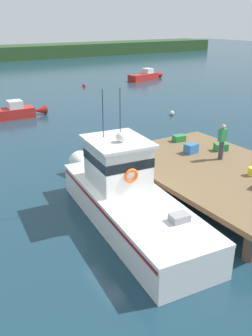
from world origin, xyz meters
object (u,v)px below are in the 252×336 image
at_px(bait_bucket, 252,171).
at_px(mooring_buoy_outer, 84,85).
at_px(moored_boat_far_right, 11,112).
at_px(crate_stack_mid_dock, 179,138).
at_px(moored_boat_mid_harbor, 146,76).
at_px(crate_single_far, 191,148).
at_px(main_fishing_boat, 125,195).
at_px(mooring_buoy_spare_mooring, 172,113).
at_px(deckhand_by_the_boat, 222,141).
at_px(crate_single_by_cleat, 221,147).

bearing_deg(bait_bucket, mooring_buoy_outer, 77.44).
bearing_deg(mooring_buoy_outer, bait_bucket, -102.56).
height_order(bait_bucket, moored_boat_far_right, bait_bucket).
height_order(crate_stack_mid_dock, bait_bucket, bait_bucket).
height_order(moored_boat_mid_harbor, mooring_buoy_outer, moored_boat_mid_harbor).
height_order(crate_single_far, moored_boat_far_right, crate_single_far).
xyz_separation_m(main_fishing_boat, mooring_buoy_spare_mooring, (11.72, 11.76, -0.83)).
xyz_separation_m(moored_boat_mid_harbor, moored_boat_far_right, (-19.71, -10.21, -0.01)).
relative_size(crate_single_far, deckhand_by_the_boat, 0.37).
xyz_separation_m(moored_boat_far_right, mooring_buoy_outer, (10.91, 9.71, -0.27)).
relative_size(crate_stack_mid_dock, moored_boat_mid_harbor, 0.11).
bearing_deg(crate_single_by_cleat, mooring_buoy_spare_mooring, 62.52).
bearing_deg(crate_single_by_cleat, bait_bucket, -112.18).
relative_size(crate_stack_mid_dock, moored_boat_far_right, 0.11).
xyz_separation_m(main_fishing_boat, mooring_buoy_outer, (11.54, 27.27, -0.82)).
distance_m(crate_stack_mid_dock, moored_boat_far_right, 14.89).
bearing_deg(crate_stack_mid_dock, main_fishing_boat, -147.43).
bearing_deg(bait_bucket, mooring_buoy_spare_mooring, 63.62).
distance_m(deckhand_by_the_boat, moored_boat_mid_harbor, 31.15).
height_order(main_fishing_boat, crate_stack_mid_dock, main_fishing_boat).
bearing_deg(crate_stack_mid_dock, mooring_buoy_spare_mooring, 52.98).
distance_m(moored_boat_far_right, mooring_buoy_spare_mooring, 12.52).
bearing_deg(mooring_buoy_spare_mooring, crate_stack_mid_dock, -127.02).
height_order(crate_single_far, bait_bucket, crate_single_far).
bearing_deg(crate_single_by_cleat, main_fishing_boat, -168.14).
bearing_deg(bait_bucket, deckhand_by_the_boat, 82.09).
bearing_deg(mooring_buoy_outer, crate_stack_mid_dock, -104.26).
relative_size(main_fishing_boat, crate_single_by_cleat, 16.56).
xyz_separation_m(mooring_buoy_outer, mooring_buoy_spare_mooring, (0.18, -15.51, -0.01)).
bearing_deg(moored_boat_far_right, mooring_buoy_outer, 41.67).
xyz_separation_m(crate_single_by_cleat, moored_boat_far_right, (-5.66, 16.23, -0.91)).
bearing_deg(mooring_buoy_spare_mooring, deckhand_by_the_boat, -119.24).
bearing_deg(mooring_buoy_spare_mooring, bait_bucket, -116.38).
bearing_deg(mooring_buoy_outer, mooring_buoy_spare_mooring, -89.33).
distance_m(bait_bucket, mooring_buoy_spare_mooring, 14.89).
distance_m(moored_boat_mid_harbor, mooring_buoy_outer, 8.81).
relative_size(crate_single_by_cleat, crate_single_far, 1.00).
relative_size(crate_single_by_cleat, mooring_buoy_spare_mooring, 1.67).
distance_m(crate_stack_mid_dock, mooring_buoy_outer, 24.53).
height_order(crate_single_by_cleat, mooring_buoy_outer, crate_single_by_cleat).
distance_m(crate_single_by_cleat, crate_single_far, 1.54).
distance_m(main_fishing_boat, moored_boat_far_right, 17.58).
bearing_deg(crate_single_far, crate_stack_mid_dock, 68.33).
relative_size(main_fishing_boat, crate_stack_mid_dock, 16.56).
relative_size(crate_stack_mid_dock, crate_single_far, 1.00).
xyz_separation_m(crate_single_far, mooring_buoy_spare_mooring, (6.89, 9.94, -1.25)).
distance_m(main_fishing_boat, bait_bucket, 5.37).
bearing_deg(crate_stack_mid_dock, crate_single_far, -111.67).
relative_size(moored_boat_far_right, mooring_buoy_outer, 14.06).
relative_size(bait_bucket, mooring_buoy_spare_mooring, 0.94).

